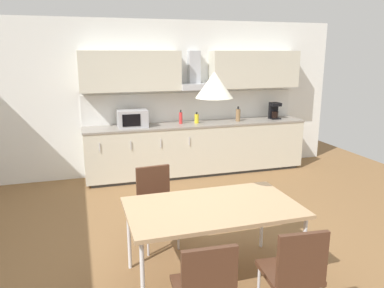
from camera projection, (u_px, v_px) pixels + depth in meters
The scene contains 15 objects.
ground_plane at pixel (179, 247), 4.16m from camera, with size 9.23×8.18×0.02m, color brown.
wall_back at pixel (136, 99), 6.43m from camera, with size 7.39×0.10×2.64m, color white.
kitchen_counter at pixel (197, 148), 6.59m from camera, with size 3.88×0.62×0.90m.
backsplash_tile at pixel (193, 106), 6.69m from camera, with size 3.86×0.02×0.51m, color silver.
upper_wall_cabinets at pixel (195, 71), 6.40m from camera, with size 3.86×0.40×0.65m.
microwave at pixel (132, 118), 6.13m from camera, with size 0.48×0.35×0.28m.
coffee_maker at pixel (274, 111), 6.90m from camera, with size 0.18×0.19×0.30m.
bottle_brown at pixel (238, 115), 6.65m from camera, with size 0.08×0.08×0.26m.
bottle_yellow at pixel (197, 118), 6.47m from camera, with size 0.07×0.07×0.19m.
bottle_red at pixel (181, 118), 6.42m from camera, with size 0.06×0.06×0.24m.
dining_table at pixel (213, 210), 3.41m from camera, with size 1.56×0.91×0.74m.
chair_near_left at pixel (205, 286), 2.57m from camera, with size 0.42×0.42×0.87m.
chair_far_left at pixel (156, 198), 4.13m from camera, with size 0.43×0.43×0.87m.
chair_near_right at pixel (295, 269), 2.77m from camera, with size 0.43×0.43×0.87m.
pendant_lamp at pixel (214, 85), 3.14m from camera, with size 0.32×0.32×0.22m, color silver.
Camera 1 is at (-0.96, -3.65, 2.09)m, focal length 35.00 mm.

